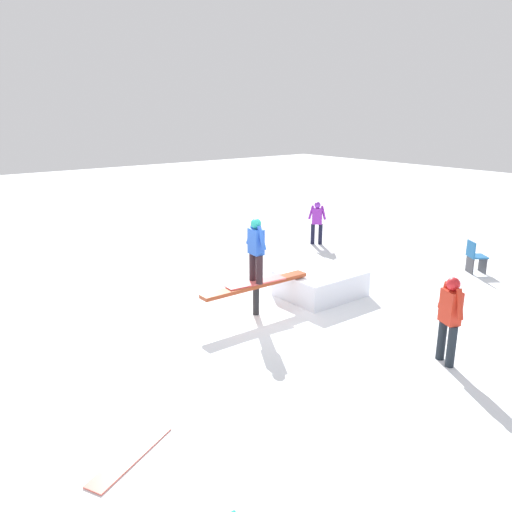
# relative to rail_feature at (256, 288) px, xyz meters

# --- Properties ---
(ground_plane) EXTENTS (60.00, 60.00, 0.00)m
(ground_plane) POSITION_rel_rail_feature_xyz_m (0.00, 0.00, -0.61)
(ground_plane) COLOR white
(rail_feature) EXTENTS (2.65, 0.33, 0.71)m
(rail_feature) POSITION_rel_rail_feature_xyz_m (0.00, 0.00, 0.00)
(rail_feature) COLOR black
(rail_feature) RESTS_ON ground
(snow_kicker_ramp) EXTENTS (1.83, 1.53, 0.60)m
(snow_kicker_ramp) POSITION_rel_rail_feature_xyz_m (-1.92, 0.04, -0.31)
(snow_kicker_ramp) COLOR white
(snow_kicker_ramp) RESTS_ON ground
(main_rider_on_rail) EXTENTS (1.40, 0.72, 1.40)m
(main_rider_on_rail) POSITION_rel_rail_feature_xyz_m (0.00, 0.00, 0.80)
(main_rider_on_rail) COLOR #EA595A
(main_rider_on_rail) RESTS_ON rail_feature
(bystander_purple) EXTENTS (0.46, 0.49, 1.41)m
(bystander_purple) POSITION_rel_rail_feature_xyz_m (-5.25, -3.42, 0.18)
(bystander_purple) COLOR black
(bystander_purple) RESTS_ON ground
(bystander_red) EXTENTS (0.35, 0.64, 1.56)m
(bystander_red) POSITION_rel_rail_feature_xyz_m (-1.24, 3.73, 0.27)
(bystander_red) COLOR #1E252D
(bystander_red) RESTS_ON ground
(loose_snowboard_coral) EXTENTS (1.36, 0.85, 0.02)m
(loose_snowboard_coral) POSITION_rel_rail_feature_xyz_m (4.12, 2.64, -0.60)
(loose_snowboard_coral) COLOR #F67261
(loose_snowboard_coral) RESTS_ON ground
(folding_chair) EXTENTS (0.61, 0.61, 0.88)m
(folding_chair) POSITION_rel_rail_feature_xyz_m (-6.44, 1.40, -0.19)
(folding_chair) COLOR #3F3F44
(folding_chair) RESTS_ON ground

